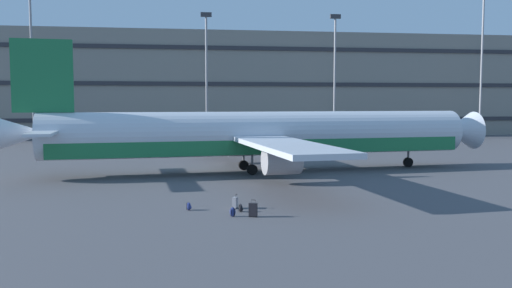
# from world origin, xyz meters

# --- Properties ---
(ground_plane) EXTENTS (600.00, 600.00, 0.00)m
(ground_plane) POSITION_xyz_m (0.00, 0.00, 0.00)
(ground_plane) COLOR #4C4C51
(terminal_structure) EXTENTS (177.61, 16.31, 18.88)m
(terminal_structure) POSITION_xyz_m (0.00, 53.89, 9.44)
(terminal_structure) COLOR gray
(terminal_structure) RESTS_ON ground_plane
(airliner) EXTENTS (43.91, 35.65, 11.13)m
(airliner) POSITION_xyz_m (4.56, -0.79, 3.23)
(airliner) COLOR silver
(airliner) RESTS_ON ground_plane
(light_mast_left) EXTENTS (1.80, 0.50, 23.48)m
(light_mast_left) POSITION_xyz_m (-25.80, 40.98, 13.45)
(light_mast_left) COLOR gray
(light_mast_left) RESTS_ON ground_plane
(light_mast_center_left) EXTENTS (1.80, 0.50, 20.94)m
(light_mast_center_left) POSITION_xyz_m (1.75, 40.98, 12.15)
(light_mast_center_left) COLOR gray
(light_mast_center_left) RESTS_ON ground_plane
(light_mast_center_right) EXTENTS (1.80, 0.50, 21.14)m
(light_mast_center_right) POSITION_xyz_m (23.70, 40.98, 12.25)
(light_mast_center_right) COLOR gray
(light_mast_center_right) RESTS_ON ground_plane
(light_mast_right) EXTENTS (1.80, 0.50, 26.32)m
(light_mast_right) POSITION_xyz_m (50.76, 40.98, 14.91)
(light_mast_right) COLOR gray
(light_mast_right) RESTS_ON ground_plane
(suitcase_silver) EXTENTS (0.39, 0.51, 0.83)m
(suitcase_silver) POSITION_xyz_m (0.84, -16.35, 0.36)
(suitcase_silver) COLOR gray
(suitcase_silver) RESTS_ON ground_plane
(suitcase_orange) EXTENTS (0.49, 0.38, 0.92)m
(suitcase_orange) POSITION_xyz_m (1.58, -18.70, 0.40)
(suitcase_orange) COLOR black
(suitcase_orange) RESTS_ON ground_plane
(backpack_laid_flat) EXTENTS (0.29, 0.41, 0.49)m
(backpack_laid_flat) POSITION_xyz_m (1.07, -17.31, 0.21)
(backpack_laid_flat) COLOR black
(backpack_laid_flat) RESTS_ON ground_plane
(backpack_scuffed) EXTENTS (0.34, 0.30, 0.56)m
(backpack_scuffed) POSITION_xyz_m (0.50, -18.47, 0.25)
(backpack_scuffed) COLOR navy
(backpack_scuffed) RESTS_ON ground_plane
(backpack_large) EXTENTS (0.29, 0.36, 0.50)m
(backpack_large) POSITION_xyz_m (-1.82, -16.46, 0.22)
(backpack_large) COLOR navy
(backpack_large) RESTS_ON ground_plane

